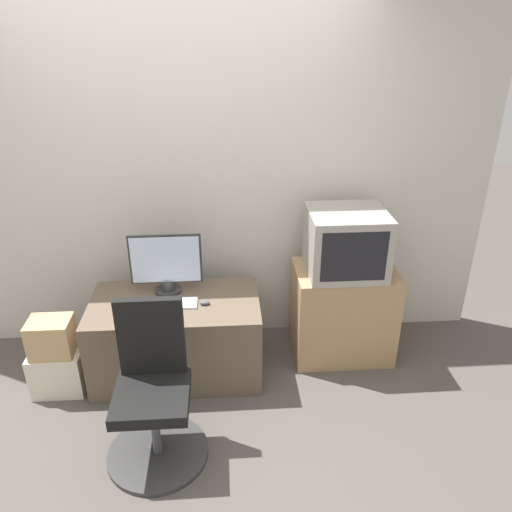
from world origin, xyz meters
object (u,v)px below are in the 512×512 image
(keyboard, at_px, (172,304))
(office_chair, at_px, (154,400))
(crt_tv, at_px, (346,242))
(mouse, at_px, (205,303))
(cardboard_box_lower, at_px, (59,371))
(main_monitor, at_px, (166,264))

(keyboard, relative_size, office_chair, 0.36)
(keyboard, xyz_separation_m, office_chair, (-0.06, -0.67, -0.21))
(crt_tv, bearing_deg, mouse, -169.29)
(office_chair, bearing_deg, crt_tv, 34.20)
(crt_tv, xyz_separation_m, cardboard_box_lower, (-1.94, -0.28, -0.75))
(main_monitor, bearing_deg, office_chair, -91.35)
(main_monitor, bearing_deg, crt_tv, -0.76)
(keyboard, bearing_deg, mouse, -4.34)
(main_monitor, relative_size, office_chair, 0.52)
(main_monitor, height_order, keyboard, main_monitor)
(main_monitor, height_order, cardboard_box_lower, main_monitor)
(cardboard_box_lower, bearing_deg, crt_tv, 8.15)
(crt_tv, relative_size, cardboard_box_lower, 1.53)
(mouse, height_order, cardboard_box_lower, mouse)
(main_monitor, xyz_separation_m, keyboard, (0.04, -0.18, -0.20))
(main_monitor, distance_m, cardboard_box_lower, 1.00)
(main_monitor, xyz_separation_m, crt_tv, (1.21, -0.02, 0.13))
(mouse, distance_m, cardboard_box_lower, 1.08)
(crt_tv, xyz_separation_m, office_chair, (-1.23, -0.84, -0.54))
(mouse, relative_size, crt_tv, 0.13)
(cardboard_box_lower, bearing_deg, keyboard, 8.44)
(cardboard_box_lower, bearing_deg, main_monitor, 22.01)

